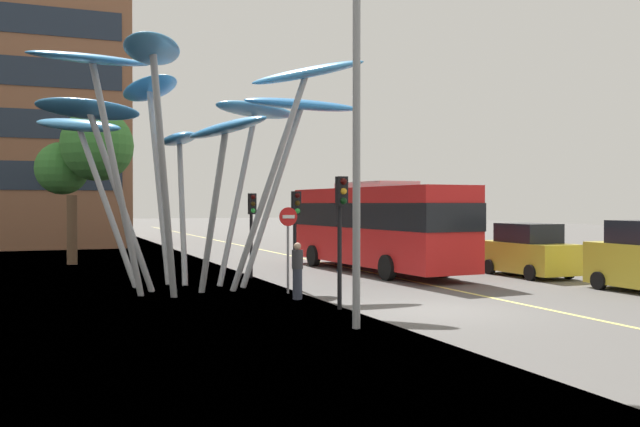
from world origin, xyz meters
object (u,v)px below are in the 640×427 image
Objects in this scene: leaf_sculpture at (186,116)px; no_entry_sign at (288,236)px; street_lamp at (372,88)px; car_parked_far at (444,242)px; car_side_street at (384,237)px; car_parked_mid at (528,252)px; traffic_light_island_mid at (252,217)px; traffic_light_kerb_far at (296,218)px; traffic_light_kerb_near at (341,213)px; red_bus at (375,223)px; car_far_side at (335,232)px; pedestrian at (297,271)px.

no_entry_sign is (2.82, -2.22, -3.97)m from leaf_sculpture.
car_parked_far is at bearing 53.19° from street_lamp.
car_parked_mid is at bearing -90.89° from car_side_street.
car_side_street is (10.51, 9.45, -1.41)m from traffic_light_island_mid.
car_side_street is 17.86m from no_entry_sign.
street_lamp is at bearing -96.54° from traffic_light_kerb_far.
car_parked_mid is at bearing 7.92° from no_entry_sign.
leaf_sculpture is 4.99m from traffic_light_kerb_far.
traffic_light_kerb_near is at bearing -90.05° from traffic_light_island_mid.
red_bus is 13.78m from street_lamp.
traffic_light_kerb_near is at bearing 81.37° from street_lamp.
car_side_street is 0.47× the size of street_lamp.
traffic_light_kerb_near is 8.62m from traffic_light_island_mid.
traffic_light_kerb_far is 12.86m from car_parked_far.
car_side_street is at bearing 62.26° from street_lamp.
street_lamp is at bearing -92.12° from traffic_light_island_mid.
pedestrian is at bearing -115.55° from car_far_side.
traffic_light_kerb_near is 4.02m from street_lamp.
leaf_sculpture is at bearing -138.30° from car_side_street.
pedestrian is (-5.95, -6.81, -1.20)m from red_bus.
leaf_sculpture is 18.75m from car_side_street.
pedestrian is at bearing -124.83° from car_side_street.
red_bus is at bearing -106.96° from car_far_side.
traffic_light_island_mid is (0.01, 8.62, -0.24)m from traffic_light_kerb_near.
street_lamp is (-10.93, -20.78, 4.59)m from car_side_street.
traffic_light_island_mid is 4.86m from no_entry_sign.
street_lamp is at bearing -117.74° from car_side_street.
car_far_side is at bearing 67.40° from traffic_light_kerb_near.
car_parked_mid is at bearing -90.01° from car_far_side.
car_side_street is at bearing 89.11° from car_parked_mid.
traffic_light_island_mid is 1.91× the size of pedestrian.
red_bus is 10.77m from traffic_light_kerb_near.
leaf_sculpture is 14.19m from car_parked_mid.
street_lamp is (2.60, -8.73, -0.24)m from leaf_sculpture.
street_lamp reaches higher than pedestrian.
red_bus is 9.89m from leaf_sculpture.
pedestrian is at bearing -93.62° from traffic_light_island_mid.
traffic_light_kerb_near is 1.10× the size of traffic_light_island_mid.
pedestrian is at bearing -108.71° from traffic_light_kerb_far.
car_side_street is at bearing 60.82° from red_bus.
traffic_light_island_mid is 0.79× the size of car_side_street.
traffic_light_kerb_far is 8.28m from street_lamp.
car_side_street is (10.51, 18.06, -1.65)m from traffic_light_kerb_near.
leaf_sculpture is at bearing 125.99° from pedestrian.
traffic_light_kerb_far is at bearing 59.17° from no_entry_sign.
leaf_sculpture is at bearing 162.17° from traffic_light_kerb_far.
traffic_light_kerb_far is 0.80× the size of car_side_street.
traffic_light_kerb_far is at bearing -139.83° from red_bus.
red_bus is 5.60m from traffic_light_island_mid.
car_parked_mid is 2.43× the size of pedestrian.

